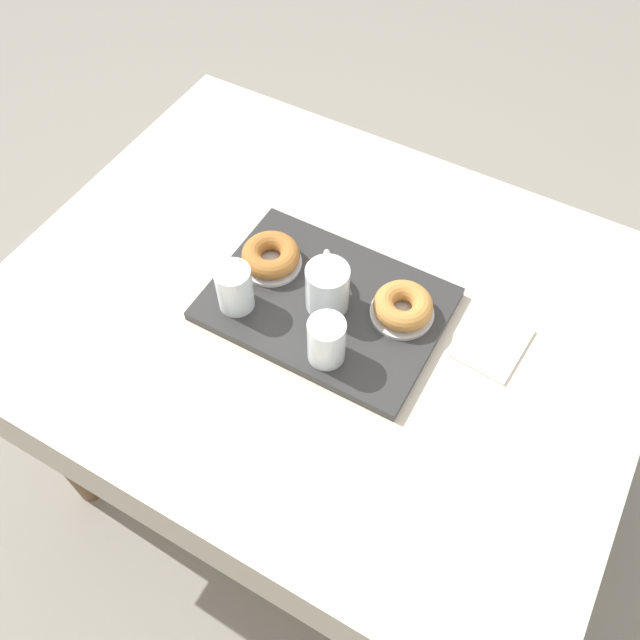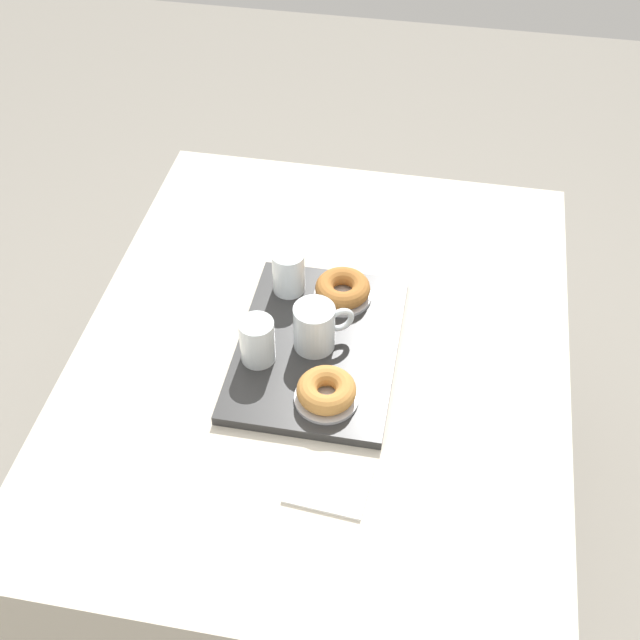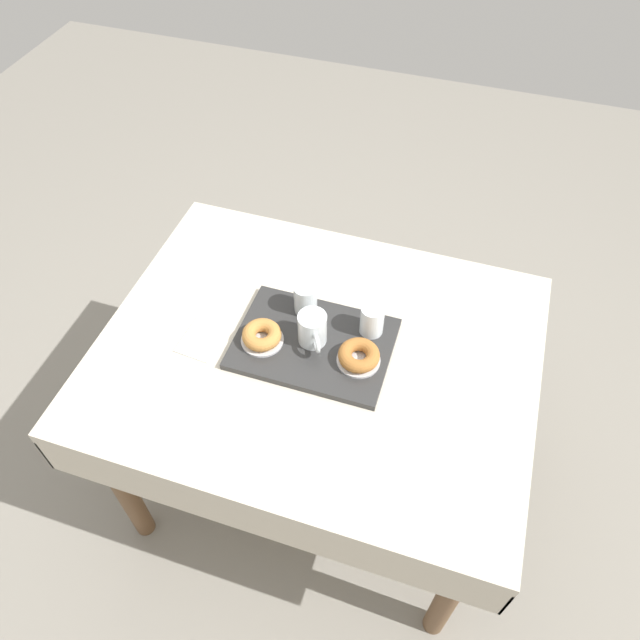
% 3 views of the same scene
% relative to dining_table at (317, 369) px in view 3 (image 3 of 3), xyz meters
% --- Properties ---
extents(ground_plane, '(6.00, 6.00, 0.00)m').
position_rel_dining_table_xyz_m(ground_plane, '(0.00, 0.00, -0.66)').
color(ground_plane, gray).
extents(dining_table, '(1.20, 0.95, 0.76)m').
position_rel_dining_table_xyz_m(dining_table, '(0.00, 0.00, 0.00)').
color(dining_table, beige).
rests_on(dining_table, ground).
extents(serving_tray, '(0.43, 0.31, 0.02)m').
position_rel_dining_table_xyz_m(serving_tray, '(0.01, -0.01, 0.11)').
color(serving_tray, '#2D2D2D').
rests_on(serving_tray, dining_table).
extents(tea_mug_left, '(0.09, 0.11, 0.10)m').
position_rel_dining_table_xyz_m(tea_mug_left, '(0.02, -0.01, 0.16)').
color(tea_mug_left, white).
rests_on(tea_mug_left, serving_tray).
extents(water_glass_near, '(0.07, 0.07, 0.09)m').
position_rel_dining_table_xyz_m(water_glass_near, '(-0.13, -0.09, 0.16)').
color(water_glass_near, white).
rests_on(water_glass_near, serving_tray).
extents(water_glass_far, '(0.07, 0.07, 0.09)m').
position_rel_dining_table_xyz_m(water_glass_far, '(0.07, -0.11, 0.16)').
color(water_glass_far, white).
rests_on(water_glass_far, serving_tray).
extents(donut_plate_left, '(0.12, 0.12, 0.01)m').
position_rel_dining_table_xyz_m(donut_plate_left, '(0.15, 0.03, 0.12)').
color(donut_plate_left, silver).
rests_on(donut_plate_left, serving_tray).
extents(sugar_donut_left, '(0.11, 0.11, 0.04)m').
position_rel_dining_table_xyz_m(sugar_donut_left, '(0.15, 0.03, 0.14)').
color(sugar_donut_left, '#BC7F3D').
rests_on(sugar_donut_left, donut_plate_left).
extents(donut_plate_right, '(0.12, 0.12, 0.01)m').
position_rel_dining_table_xyz_m(donut_plate_right, '(-0.12, 0.02, 0.12)').
color(donut_plate_right, silver).
rests_on(donut_plate_right, serving_tray).
extents(sugar_donut_right, '(0.11, 0.11, 0.04)m').
position_rel_dining_table_xyz_m(sugar_donut_right, '(-0.12, 0.02, 0.14)').
color(sugar_donut_right, '#A3662D').
rests_on(sugar_donut_right, donut_plate_right).
extents(paper_napkin, '(0.12, 0.14, 0.01)m').
position_rel_dining_table_xyz_m(paper_napkin, '(0.32, 0.07, 0.10)').
color(paper_napkin, white).
rests_on(paper_napkin, dining_table).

